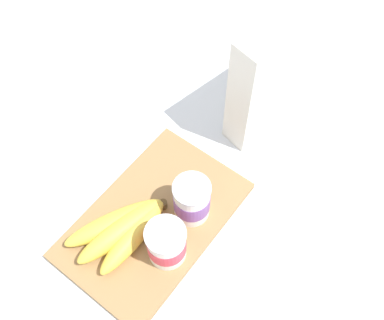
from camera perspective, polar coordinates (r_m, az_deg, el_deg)
The scene contains 6 objects.
ground_plane at distance 0.81m, azimuth -4.79°, elevation -7.75°, with size 2.40×2.40×0.00m, color white.
cutting_board at distance 0.80m, azimuth -4.83°, elevation -7.54°, with size 0.33×0.21×0.01m, color #A37A4C.
cereal_box at distance 0.84m, azimuth 10.50°, elevation 10.32°, with size 0.19×0.06×0.24m, color white.
yogurt_cup_front at distance 0.76m, azimuth -0.03°, elevation -5.09°, with size 0.06×0.06×0.09m.
yogurt_cup_back at distance 0.73m, azimuth -3.24°, elevation -10.47°, with size 0.07×0.07×0.08m.
banana_bunch at distance 0.77m, azimuth -8.83°, elevation -8.62°, with size 0.18×0.11×0.04m.
Camera 1 is at (0.22, 0.25, 0.74)m, focal length 42.30 mm.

